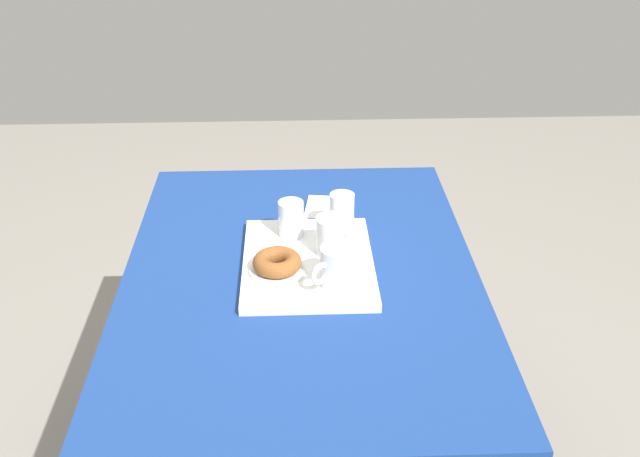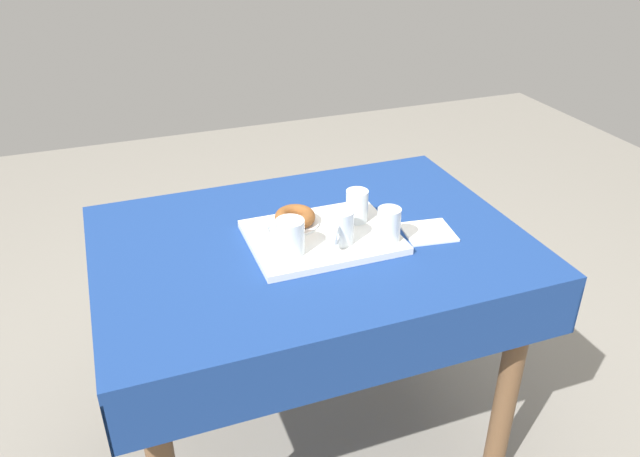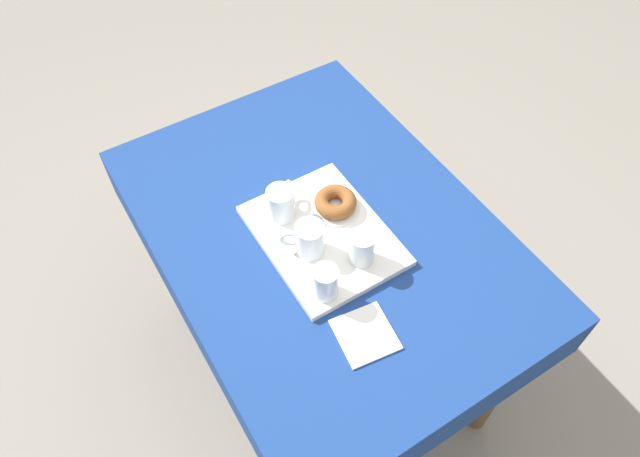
{
  "view_description": "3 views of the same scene",
  "coord_description": "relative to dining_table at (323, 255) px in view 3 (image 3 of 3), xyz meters",
  "views": [
    {
      "loc": [
        -1.45,
        0.01,
        1.7
      ],
      "look_at": [
        0.08,
        -0.05,
        0.84
      ],
      "focal_mm": 41.92,
      "sensor_mm": 36.0,
      "label": 1
    },
    {
      "loc": [
        -0.48,
        -1.36,
        1.61
      ],
      "look_at": [
        0.03,
        -0.0,
        0.8
      ],
      "focal_mm": 34.79,
      "sensor_mm": 36.0,
      "label": 2
    },
    {
      "loc": [
        0.78,
        -0.49,
        1.99
      ],
      "look_at": [
        0.04,
        -0.03,
        0.84
      ],
      "focal_mm": 32.89,
      "sensor_mm": 36.0,
      "label": 3
    }
  ],
  "objects": [
    {
      "name": "donut_plate_left",
      "position": [
        -0.02,
        0.05,
        0.15
      ],
      "size": [
        0.13,
        0.13,
        0.01
      ],
      "primitive_type": "cylinder",
      "color": "white",
      "rests_on": "serving_tray"
    },
    {
      "name": "tea_mug_left",
      "position": [
        0.05,
        -0.07,
        0.19
      ],
      "size": [
        0.08,
        0.1,
        0.09
      ],
      "color": "white",
      "rests_on": "serving_tray"
    },
    {
      "name": "water_glass_near",
      "position": [
        0.14,
        0.02,
        0.19
      ],
      "size": [
        0.06,
        0.06,
        0.09
      ],
      "color": "white",
      "rests_on": "serving_tray"
    },
    {
      "name": "serving_tray",
      "position": [
        0.03,
        -0.02,
        0.14
      ],
      "size": [
        0.39,
        0.3,
        0.02
      ],
      "primitive_type": "cube",
      "color": "white",
      "rests_on": "dining_table"
    },
    {
      "name": "ground_plane",
      "position": [
        0.0,
        0.0,
        -0.64
      ],
      "size": [
        6.0,
        6.0,
        0.0
      ],
      "primitive_type": "plane",
      "color": "gray"
    },
    {
      "name": "water_glass_far",
      "position": [
        0.18,
        -0.11,
        0.19
      ],
      "size": [
        0.06,
        0.06,
        0.09
      ],
      "color": "white",
      "rests_on": "serving_tray"
    },
    {
      "name": "dining_table",
      "position": [
        0.0,
        0.0,
        0.0
      ],
      "size": [
        1.14,
        0.82,
        0.77
      ],
      "color": "navy",
      "rests_on": "ground"
    },
    {
      "name": "tea_mug_right",
      "position": [
        -0.08,
        -0.08,
        0.19
      ],
      "size": [
        0.09,
        0.1,
        0.09
      ],
      "color": "white",
      "rests_on": "serving_tray"
    },
    {
      "name": "paper_napkin",
      "position": [
        0.31,
        -0.08,
        0.13
      ],
      "size": [
        0.15,
        0.14,
        0.01
      ],
      "primitive_type": "cube",
      "rotation": [
        0.0,
        0.0,
        -0.14
      ],
      "color": "white",
      "rests_on": "dining_table"
    },
    {
      "name": "sugar_donut_left",
      "position": [
        -0.02,
        0.05,
        0.17
      ],
      "size": [
        0.11,
        0.11,
        0.04
      ],
      "primitive_type": "torus",
      "color": "brown",
      "rests_on": "donut_plate_left"
    }
  ]
}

